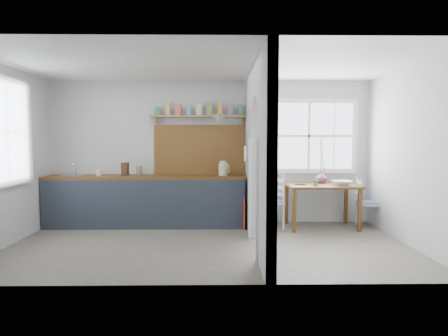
{
  "coord_description": "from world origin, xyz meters",
  "views": [
    {
      "loc": [
        0.14,
        -5.73,
        1.55
      ],
      "look_at": [
        0.23,
        0.51,
        1.09
      ],
      "focal_mm": 32.0,
      "sensor_mm": 36.0,
      "label": 1
    }
  ],
  "objects_px": {
    "chair_left": "(268,201)",
    "vase": "(321,177)",
    "dining_table": "(321,206)",
    "kettle": "(223,168)",
    "chair_right": "(369,202)"
  },
  "relations": [
    {
      "from": "chair_right",
      "to": "kettle",
      "type": "xyz_separation_m",
      "value": [
        -2.57,
        0.11,
        0.6
      ]
    },
    {
      "from": "dining_table",
      "to": "chair_right",
      "type": "distance_m",
      "value": 0.87
    },
    {
      "from": "chair_left",
      "to": "chair_right",
      "type": "distance_m",
      "value": 1.8
    },
    {
      "from": "kettle",
      "to": "vase",
      "type": "xyz_separation_m",
      "value": [
        1.76,
        0.04,
        -0.16
      ]
    },
    {
      "from": "dining_table",
      "to": "chair_left",
      "type": "relative_size",
      "value": 1.27
    },
    {
      "from": "chair_left",
      "to": "kettle",
      "type": "height_order",
      "value": "kettle"
    },
    {
      "from": "kettle",
      "to": "vase",
      "type": "bearing_deg",
      "value": -1.3
    },
    {
      "from": "chair_left",
      "to": "dining_table",
      "type": "bearing_deg",
      "value": 72.16
    },
    {
      "from": "chair_left",
      "to": "vase",
      "type": "relative_size",
      "value": 4.48
    },
    {
      "from": "chair_left",
      "to": "kettle",
      "type": "distance_m",
      "value": 0.97
    },
    {
      "from": "chair_right",
      "to": "chair_left",
      "type": "bearing_deg",
      "value": 102.31
    },
    {
      "from": "dining_table",
      "to": "chair_left",
      "type": "distance_m",
      "value": 0.94
    },
    {
      "from": "dining_table",
      "to": "vase",
      "type": "distance_m",
      "value": 0.54
    },
    {
      "from": "dining_table",
      "to": "kettle",
      "type": "height_order",
      "value": "kettle"
    },
    {
      "from": "kettle",
      "to": "chair_right",
      "type": "bearing_deg",
      "value": -5.0
    }
  ]
}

